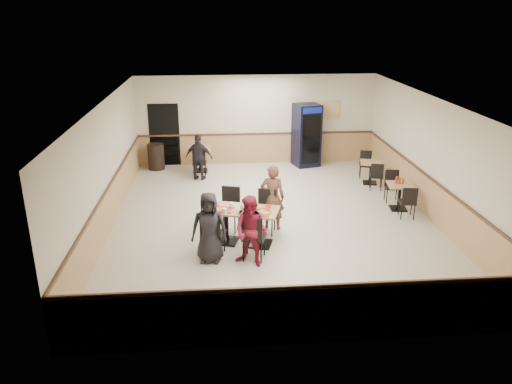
{
  "coord_description": "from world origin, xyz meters",
  "views": [
    {
      "loc": [
        -1.38,
        -11.54,
        5.03
      ],
      "look_at": [
        -0.47,
        -0.5,
        0.95
      ],
      "focal_mm": 35.0,
      "sensor_mm": 36.0,
      "label": 1
    }
  ],
  "objects": [
    {
      "name": "back_table",
      "position": [
        -1.92,
        4.2,
        0.51
      ],
      "size": [
        0.73,
        0.73,
        0.77
      ],
      "rotation": [
        0.0,
        0.0,
        -0.02
      ],
      "color": "black",
      "rests_on": "ground"
    },
    {
      "name": "pepsi_cooler",
      "position": [
        1.65,
        4.59,
        1.04
      ],
      "size": [
        0.95,
        0.95,
        2.08
      ],
      "rotation": [
        0.0,
        0.0,
        0.25
      ],
      "color": "black",
      "rests_on": "ground"
    },
    {
      "name": "side_table_far",
      "position": [
        3.28,
        2.55,
        0.45
      ],
      "size": [
        0.77,
        0.77,
        0.68
      ],
      "rotation": [
        0.0,
        0.0,
        -0.24
      ],
      "color": "black",
      "rests_on": "ground"
    },
    {
      "name": "diner_woman_left",
      "position": [
        -1.57,
        -2.05,
        0.76
      ],
      "size": [
        0.8,
        0.57,
        1.53
      ],
      "primitive_type": "imported",
      "rotation": [
        0.0,
        0.0,
        -0.11
      ],
      "color": "black",
      "rests_on": "ground"
    },
    {
      "name": "tabletop_clutter",
      "position": [
        -0.85,
        -1.35,
        0.86
      ],
      "size": [
        1.41,
        0.84,
        0.12
      ],
      "rotation": [
        0.0,
        0.0,
        -0.28
      ],
      "color": "#A9120B",
      "rests_on": "main_table"
    },
    {
      "name": "trash_bin",
      "position": [
        -3.37,
        4.55,
        0.43
      ],
      "size": [
        0.54,
        0.54,
        0.85
      ],
      "primitive_type": "cylinder",
      "color": "black",
      "rests_on": "ground"
    },
    {
      "name": "side_table_far_chair_south",
      "position": [
        3.28,
        2.0,
        0.43
      ],
      "size": [
        0.48,
        0.48,
        0.86
      ],
      "primitive_type": null,
      "rotation": [
        0.0,
        0.0,
        2.9
      ],
      "color": "black",
      "rests_on": "ground"
    },
    {
      "name": "main_table",
      "position": [
        -0.82,
        -1.28,
        0.56
      ],
      "size": [
        1.72,
        1.19,
        0.84
      ],
      "rotation": [
        0.0,
        0.0,
        -0.28
      ],
      "color": "black",
      "rests_on": "ground"
    },
    {
      "name": "side_table_far_chair_north",
      "position": [
        3.28,
        3.09,
        0.43
      ],
      "size": [
        0.48,
        0.48,
        0.86
      ],
      "primitive_type": null,
      "rotation": [
        0.0,
        0.0,
        -0.24
      ],
      "color": "black",
      "rests_on": "ground"
    },
    {
      "name": "diner_man_opposite",
      "position": [
        -0.08,
        -0.51,
        0.8
      ],
      "size": [
        0.66,
        0.51,
        1.61
      ],
      "primitive_type": "imported",
      "rotation": [
        0.0,
        0.0,
        2.91
      ],
      "color": "brown",
      "rests_on": "ground"
    },
    {
      "name": "side_table_near",
      "position": [
        3.41,
        0.43,
        0.47
      ],
      "size": [
        0.74,
        0.74,
        0.7
      ],
      "rotation": [
        0.0,
        0.0,
        -0.14
      ],
      "color": "black",
      "rests_on": "ground"
    },
    {
      "name": "ground",
      "position": [
        0.0,
        0.0,
        0.0
      ],
      "size": [
        10.0,
        10.0,
        0.0
      ],
      "primitive_type": "plane",
      "color": "beige",
      "rests_on": "ground"
    },
    {
      "name": "side_table_near_chair_north",
      "position": [
        3.41,
        0.99,
        0.44
      ],
      "size": [
        0.47,
        0.47,
        0.89
      ],
      "primitive_type": null,
      "rotation": [
        0.0,
        0.0,
        -0.14
      ],
      "color": "black",
      "rests_on": "ground"
    },
    {
      "name": "room_shell",
      "position": [
        1.78,
        2.55,
        0.58
      ],
      "size": [
        10.0,
        10.0,
        10.0
      ],
      "color": "silver",
      "rests_on": "ground"
    },
    {
      "name": "condiment_caddy",
      "position": [
        3.38,
        0.48,
        0.79
      ],
      "size": [
        0.23,
        0.06,
        0.2
      ],
      "color": "#B3370C",
      "rests_on": "side_table_near"
    },
    {
      "name": "back_table_chair_lone",
      "position": [
        -1.92,
        3.59,
        0.48
      ],
      "size": [
        0.46,
        0.46,
        0.97
      ],
      "primitive_type": null,
      "rotation": [
        0.0,
        0.0,
        3.13
      ],
      "color": "black",
      "rests_on": "ground"
    },
    {
      "name": "main_chairs",
      "position": [
        -0.88,
        -1.27,
        0.53
      ],
      "size": [
        1.84,
        2.14,
        1.06
      ],
      "rotation": [
        0.0,
        0.0,
        -0.28
      ],
      "color": "black",
      "rests_on": "ground"
    },
    {
      "name": "diner_woman_right",
      "position": [
        -0.72,
        -2.3,
        0.76
      ],
      "size": [
        0.92,
        0.87,
        1.51
      ],
      "primitive_type": "imported",
      "rotation": [
        0.0,
        0.0,
        -0.53
      ],
      "color": "maroon",
      "rests_on": "ground"
    },
    {
      "name": "lone_diner",
      "position": [
        -1.92,
        3.33,
        0.72
      ],
      "size": [
        0.9,
        0.54,
        1.44
      ],
      "primitive_type": "imported",
      "rotation": [
        0.0,
        0.0,
        2.9
      ],
      "color": "black",
      "rests_on": "ground"
    },
    {
      "name": "side_table_near_chair_south",
      "position": [
        3.41,
        -0.13,
        0.44
      ],
      "size": [
        0.47,
        0.47,
        0.89
      ],
      "primitive_type": null,
      "rotation": [
        0.0,
        0.0,
        3.0
      ],
      "color": "black",
      "rests_on": "ground"
    }
  ]
}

